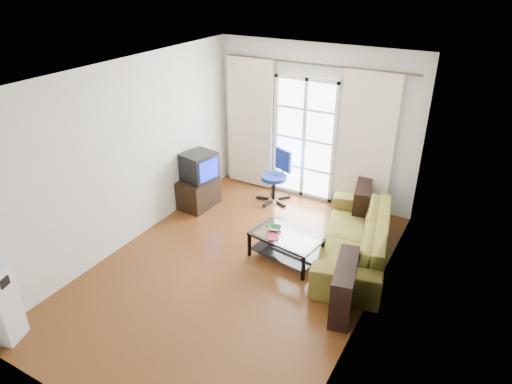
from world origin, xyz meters
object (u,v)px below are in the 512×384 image
sofa (355,237)px  crt_tv (198,166)px  coffee_table (286,244)px  task_chair (275,186)px  tv_stand (199,193)px

sofa → crt_tv: (-2.85, 0.21, 0.42)m
coffee_table → crt_tv: crt_tv is taller
task_chair → tv_stand: bearing=-118.9°
coffee_table → crt_tv: size_ratio=1.78×
task_chair → coffee_table: bearing=-34.8°
sofa → crt_tv: crt_tv is taller
sofa → task_chair: size_ratio=2.57×
crt_tv → task_chair: crt_tv is taller
sofa → crt_tv: size_ratio=4.04×
tv_stand → task_chair: 1.35m
sofa → coffee_table: size_ratio=2.27×
tv_stand → task_chair: task_chair is taller
sofa → task_chair: bearing=-131.6°
sofa → tv_stand: bearing=-105.8°
task_chair → crt_tv: bearing=-119.9°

